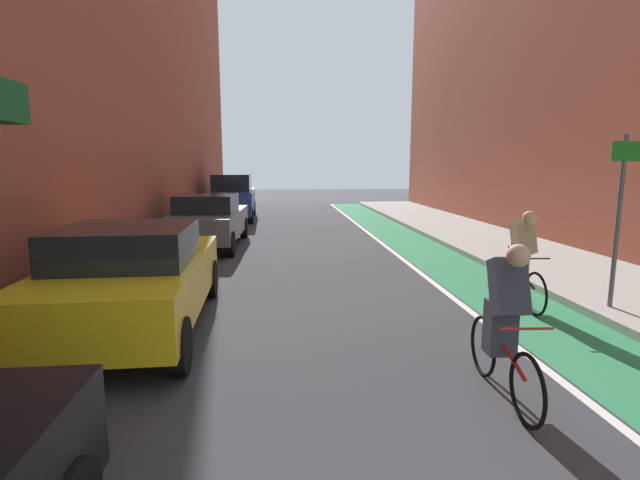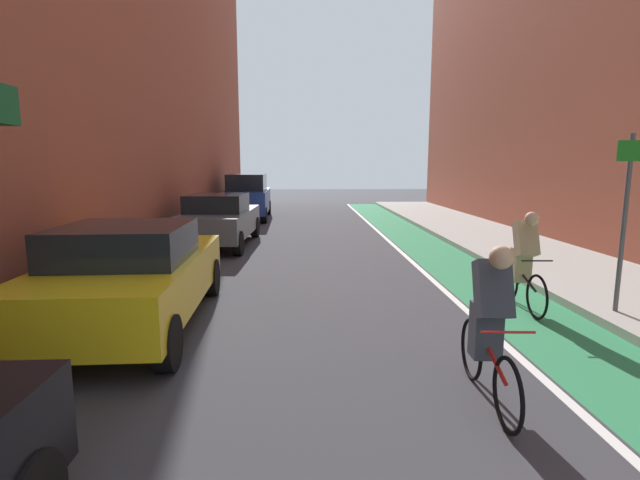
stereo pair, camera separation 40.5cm
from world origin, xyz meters
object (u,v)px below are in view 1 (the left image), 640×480
at_px(street_sign_post, 620,207).
at_px(parked_suv_blue, 233,196).
at_px(cyclist_mid, 505,321).
at_px(cyclist_trailing, 521,256).
at_px(parked_sedan_yellow_cab, 133,277).
at_px(parked_sedan_gray, 209,220).

bearing_deg(street_sign_post, parked_suv_blue, 117.32).
relative_size(cyclist_mid, cyclist_trailing, 0.99).
bearing_deg(parked_suv_blue, cyclist_trailing, -65.66).
bearing_deg(parked_sedan_yellow_cab, parked_sedan_gray, 90.03).
bearing_deg(parked_suv_blue, street_sign_post, -62.68).
xyz_separation_m(parked_sedan_yellow_cab, street_sign_post, (7.28, 0.08, 0.94)).
height_order(cyclist_mid, cyclist_trailing, cyclist_trailing).
relative_size(parked_sedan_gray, cyclist_mid, 2.55).
relative_size(parked_suv_blue, cyclist_trailing, 2.68).
xyz_separation_m(parked_suv_blue, cyclist_mid, (4.33, -16.52, -0.21)).
distance_m(cyclist_trailing, street_sign_post, 1.60).
height_order(parked_sedan_yellow_cab, street_sign_post, street_sign_post).
height_order(parked_sedan_gray, street_sign_post, street_sign_post).
height_order(parked_sedan_yellow_cab, parked_suv_blue, parked_suv_blue).
distance_m(parked_sedan_gray, street_sign_post, 10.14).
bearing_deg(cyclist_trailing, street_sign_post, -27.59).
bearing_deg(cyclist_trailing, parked_suv_blue, 114.34).
xyz_separation_m(cyclist_trailing, street_sign_post, (1.19, -0.62, 0.87)).
bearing_deg(street_sign_post, parked_sedan_yellow_cab, -179.40).
distance_m(parked_sedan_yellow_cab, street_sign_post, 7.34).
relative_size(cyclist_trailing, street_sign_post, 0.66).
relative_size(parked_sedan_yellow_cab, parked_suv_blue, 0.93).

